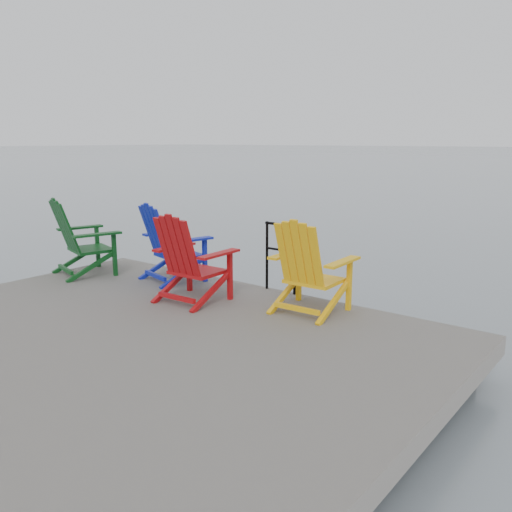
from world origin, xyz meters
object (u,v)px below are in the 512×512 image
Objects in this scene: handrail at (281,251)px; chair_red at (189,258)px; chair_yellow at (309,266)px; chair_blue at (170,243)px; chair_green at (80,237)px.

chair_red reaches higher than handrail.
handrail is at bearing 143.16° from chair_yellow.
chair_yellow is at bearing 13.85° from chair_blue.
chair_green is at bearing -159.72° from handrail.
chair_red is at bearing -16.07° from chair_blue.
chair_blue is 2.29m from chair_yellow.
chair_blue reaches higher than chair_red.
chair_red is (0.93, -0.55, -0.00)m from chair_blue.
chair_green is 3.60m from chair_yellow.
chair_green is at bearing -141.86° from chair_blue.
chair_yellow is (0.75, -0.52, -0.00)m from handrail.
chair_green is 1.39m from chair_blue.
chair_green reaches higher than handrail.
chair_green is 1.03× the size of chair_red.
chair_red is (-0.61, -1.04, -0.00)m from handrail.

